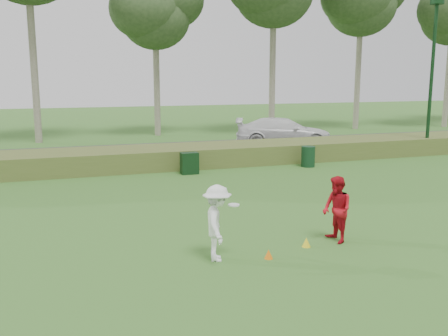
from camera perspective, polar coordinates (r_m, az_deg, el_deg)
name	(u,v)px	position (r m, az deg, el deg)	size (l,w,h in m)	color
ground	(276,247)	(12.60, 5.98, -8.97)	(120.00, 120.00, 0.00)	#2D6321
reed_strip	(169,157)	(23.61, -6.30, 1.30)	(80.00, 3.00, 0.90)	#485A24
park_road	(150,151)	(28.52, -8.50, 1.97)	(80.00, 6.00, 0.06)	#2D2D2D
lamp_post	(434,49)	(28.96, 22.84, 12.45)	(0.70, 0.70, 8.18)	black
tree_4	(155,11)	(36.23, -7.89, 17.35)	(6.24, 6.24, 11.50)	gray
player_white	(217,223)	(11.43, -0.79, -6.30)	(1.00, 1.27, 1.76)	white
player_red	(337,210)	(12.99, 12.77, -4.66)	(0.83, 0.64, 1.70)	red
cone_orange	(269,254)	(11.79, 5.12, -9.77)	(0.20, 0.20, 0.22)	orange
cone_yellow	(306,242)	(12.67, 9.39, -8.37)	(0.22, 0.22, 0.24)	yellow
utility_cabinet	(189,163)	(21.63, -3.97, 0.55)	(0.75, 0.47, 0.94)	black
trash_bin	(308,157)	(23.64, 9.59, 1.30)	(0.64, 0.64, 0.96)	#11331B
car_right	(284,132)	(30.18, 6.85, 4.12)	(2.33, 5.74, 1.66)	white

